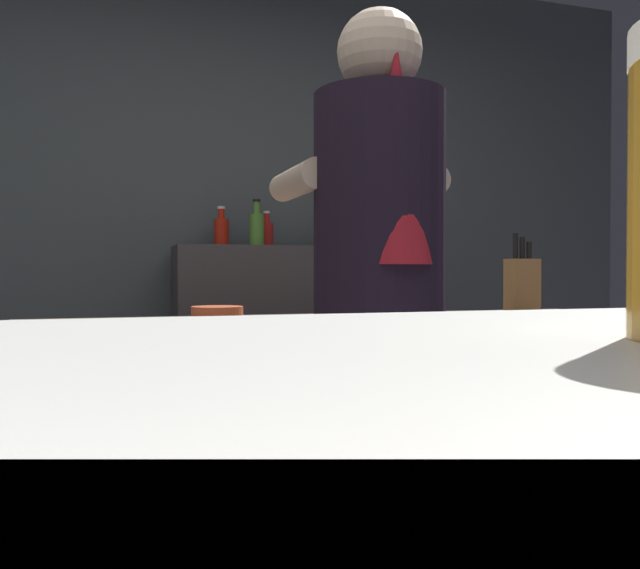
# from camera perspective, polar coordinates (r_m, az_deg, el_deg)

# --- Properties ---
(wall_back) EXTENTS (5.20, 0.10, 2.70)m
(wall_back) POSITION_cam_1_polar(r_m,az_deg,el_deg) (3.45, -11.24, 5.78)
(wall_back) COLOR #474E50
(wall_back) RESTS_ON ground
(prep_counter) EXTENTS (2.10, 0.60, 0.91)m
(prep_counter) POSITION_cam_1_polar(r_m,az_deg,el_deg) (2.22, 2.31, -14.84)
(prep_counter) COLOR brown
(prep_counter) RESTS_ON ground
(back_shelf) EXTENTS (0.82, 0.36, 1.19)m
(back_shelf) POSITION_cam_1_polar(r_m,az_deg,el_deg) (3.24, -5.28, -7.26)
(back_shelf) COLOR #3F393A
(back_shelf) RESTS_ON ground
(bartender) EXTENTS (0.43, 0.51, 1.74)m
(bartender) POSITION_cam_1_polar(r_m,az_deg,el_deg) (1.68, 5.30, -0.71)
(bartender) COLOR #262A40
(bartender) RESTS_ON ground
(knife_block) EXTENTS (0.10, 0.08, 0.29)m
(knife_block) POSITION_cam_1_polar(r_m,az_deg,el_deg) (2.40, 17.25, -0.09)
(knife_block) COLOR olive
(knife_block) RESTS_ON prep_counter
(mixing_bowl) EXTENTS (0.16, 0.16, 0.04)m
(mixing_bowl) POSITION_cam_1_polar(r_m,az_deg,el_deg) (2.09, -8.97, -2.51)
(mixing_bowl) COLOR #C35431
(mixing_bowl) RESTS_ON prep_counter
(chefs_knife) EXTENTS (0.23, 0.12, 0.01)m
(chefs_knife) POSITION_cam_1_polar(r_m,az_deg,el_deg) (2.17, 7.95, -2.86)
(chefs_knife) COLOR silver
(chefs_knife) RESTS_ON prep_counter
(bottle_hot_sauce) EXTENTS (0.07, 0.07, 0.20)m
(bottle_hot_sauce) POSITION_cam_1_polar(r_m,az_deg,el_deg) (3.27, -8.62, 4.64)
(bottle_hot_sauce) COLOR red
(bottle_hot_sauce) RESTS_ON back_shelf
(bottle_soy) EXTENTS (0.07, 0.07, 0.18)m
(bottle_soy) POSITION_cam_1_polar(r_m,az_deg,el_deg) (3.30, -4.68, 4.49)
(bottle_soy) COLOR red
(bottle_soy) RESTS_ON back_shelf
(bottle_olive_oil) EXTENTS (0.07, 0.07, 0.23)m
(bottle_olive_oil) POSITION_cam_1_polar(r_m,az_deg,el_deg) (3.32, 0.43, 4.78)
(bottle_olive_oil) COLOR #D6C37B
(bottle_olive_oil) RESTS_ON back_shelf
(bottle_vinegar) EXTENTS (0.07, 0.07, 0.23)m
(bottle_vinegar) POSITION_cam_1_polar(r_m,az_deg,el_deg) (3.17, -5.56, 4.94)
(bottle_vinegar) COLOR #4C832F
(bottle_vinegar) RESTS_ON back_shelf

